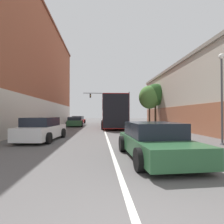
% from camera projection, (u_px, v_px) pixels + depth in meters
% --- Properties ---
extents(lane_center_line, '(0.14, 49.31, 0.01)m').
position_uv_depth(lane_center_line, '(104.00, 129.00, 20.16)').
color(lane_center_line, silver).
rests_on(lane_center_line, ground_plane).
extents(building_left_brick, '(6.78, 28.93, 13.67)m').
position_uv_depth(building_left_brick, '(22.00, 70.00, 20.66)').
color(building_left_brick, '#995138').
rests_on(building_left_brick, ground_plane).
extents(building_right_storefront, '(7.57, 25.69, 7.02)m').
position_uv_depth(building_right_storefront, '(219.00, 94.00, 16.96)').
color(building_right_storefront, '#B7B2A3').
rests_on(building_right_storefront, ground_plane).
extents(bus, '(3.22, 11.36, 3.71)m').
position_uv_depth(bus, '(113.00, 111.00, 22.45)').
color(bus, maroon).
rests_on(bus, ground_plane).
extents(hatchback_foreground, '(2.33, 4.42, 1.30)m').
position_uv_depth(hatchback_foreground, '(154.00, 141.00, 6.43)').
color(hatchback_foreground, '#285633').
rests_on(hatchback_foreground, ground_plane).
extents(parked_car_left_near, '(2.60, 4.55, 1.30)m').
position_uv_depth(parked_car_left_near, '(74.00, 122.00, 23.96)').
color(parked_car_left_near, '#285633').
rests_on(parked_car_left_near, ground_plane).
extents(parked_car_left_mid, '(2.28, 4.49, 1.43)m').
position_uv_depth(parked_car_left_mid, '(42.00, 129.00, 10.83)').
color(parked_car_left_mid, silver).
rests_on(parked_car_left_mid, ground_plane).
extents(parked_car_left_far, '(2.44, 4.37, 1.37)m').
position_uv_depth(parked_car_left_far, '(78.00, 120.00, 31.52)').
color(parked_car_left_far, red).
rests_on(parked_car_left_far, ground_plane).
extents(traffic_signal_gantry, '(9.28, 0.36, 6.22)m').
position_uv_depth(traffic_signal_gantry, '(114.00, 99.00, 35.01)').
color(traffic_signal_gantry, '#333338').
rests_on(traffic_signal_gantry, ground_plane).
extents(street_lamp, '(0.30, 0.30, 4.86)m').
position_uv_depth(street_lamp, '(222.00, 94.00, 9.26)').
color(street_lamp, '#47474C').
rests_on(street_lamp, ground_plane).
extents(street_tree_near, '(2.71, 2.44, 5.79)m').
position_uv_depth(street_tree_near, '(155.00, 95.00, 23.47)').
color(street_tree_near, '#3D2D1E').
rests_on(street_tree_near, ground_plane).
extents(street_tree_far, '(2.81, 2.53, 5.49)m').
position_uv_depth(street_tree_far, '(149.00, 97.00, 23.34)').
color(street_tree_far, '#3D2D1E').
rests_on(street_tree_far, ground_plane).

